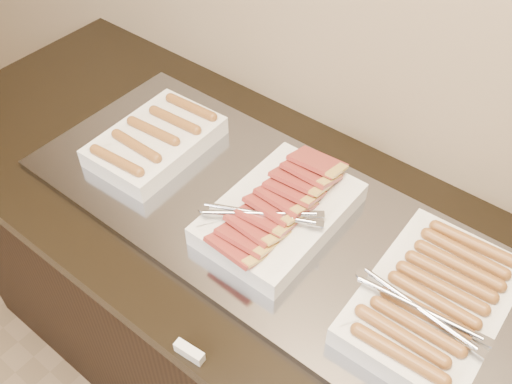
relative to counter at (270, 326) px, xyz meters
The scene contains 6 objects.
counter is the anchor object (origin of this frame).
warming_tray 0.46m from the counter, behind, with size 1.20×0.50×0.02m, color gray.
dish_left 0.62m from the counter, behind, with size 0.22×0.33×0.07m.
dish_center 0.50m from the counter, 15.21° to the right, with size 0.26×0.38×0.10m.
dish_right 0.63m from the counter, ahead, with size 0.27×0.38×0.08m.
label_holder 0.59m from the counter, 78.25° to the right, with size 0.06×0.02×0.02m, color white.
Camera 1 is at (0.50, 1.44, 1.89)m, focal length 40.00 mm.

